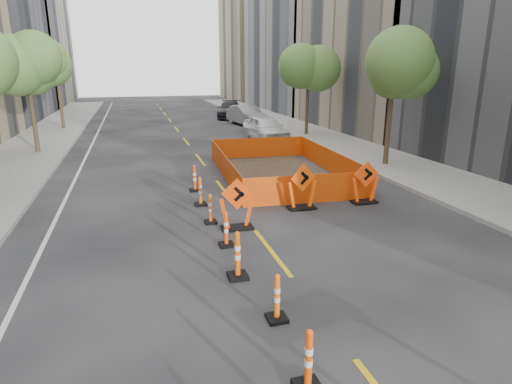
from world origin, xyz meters
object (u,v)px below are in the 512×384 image
object	(u,v)px
channelizer_6	(210,209)
chevron_sign_left	(237,204)
channelizer_4	(238,255)
chevron_sign_right	(365,182)
channelizer_8	(195,178)
parked_car_far	(230,110)
parked_car_near	(266,128)
channelizer_3	(277,297)
channelizer_7	(200,191)
chevron_sign_center	(302,187)
channelizer_5	(226,229)
channelizer_2	(309,360)
parked_car_mid	(247,115)

from	to	relation	value
channelizer_6	chevron_sign_left	bearing A→B (deg)	-46.13
channelizer_4	chevron_sign_right	world-z (taller)	chevron_sign_right
channelizer_8	parked_car_far	xyz separation A→B (m)	(6.84, 24.41, 0.26)
channelizer_6	parked_car_near	bearing A→B (deg)	66.56
channelizer_4	channelizer_6	xyz separation A→B (m)	(0.04, 3.71, -0.10)
parked_car_near	parked_car_far	size ratio (longest dim) A/B	0.90
parked_car_far	channelizer_3	bearing A→B (deg)	-85.60
channelizer_7	chevron_sign_center	world-z (taller)	chevron_sign_center
channelizer_5	chevron_sign_right	xyz separation A→B (m)	(5.50, 2.40, 0.28)
channelizer_2	parked_car_near	world-z (taller)	parked_car_near
channelizer_4	chevron_sign_right	xyz separation A→B (m)	(5.63, 4.25, 0.19)
channelizer_6	channelizer_8	distance (m)	3.71
channelizer_3	chevron_sign_right	xyz separation A→B (m)	(5.32, 6.11, 0.28)
channelizer_8	parked_car_far	world-z (taller)	parked_car_far
channelizer_5	chevron_sign_center	xyz separation A→B (m)	(3.12, 2.39, 0.30)
channelizer_2	chevron_sign_right	bearing A→B (deg)	55.55
chevron_sign_center	parked_car_far	bearing A→B (deg)	71.16
channelizer_3	parked_car_far	size ratio (longest dim) A/B	0.18
channelizer_7	channelizer_3	bearing A→B (deg)	-87.72
channelizer_2	chevron_sign_right	xyz separation A→B (m)	(5.46, 7.96, 0.25)
channelizer_5	chevron_sign_left	world-z (taller)	chevron_sign_left
channelizer_3	channelizer_5	size ratio (longest dim) A/B	0.99
channelizer_4	channelizer_8	world-z (taller)	channelizer_4
chevron_sign_left	chevron_sign_right	world-z (taller)	chevron_sign_left
channelizer_5	channelizer_7	xyz separation A→B (m)	(-0.12, 3.71, 0.03)
parked_car_near	parked_car_mid	bearing A→B (deg)	80.23
chevron_sign_left	parked_car_mid	world-z (taller)	parked_car_mid
chevron_sign_right	parked_car_far	bearing A→B (deg)	93.36
channelizer_7	parked_car_mid	world-z (taller)	parked_car_mid
channelizer_2	channelizer_6	size ratio (longest dim) A/B	1.10
channelizer_8	chevron_sign_right	xyz separation A→B (m)	(5.55, -3.16, 0.24)
channelizer_7	parked_car_near	world-z (taller)	parked_car_near
channelizer_5	parked_car_mid	xyz separation A→B (m)	(6.96, 24.22, 0.33)
channelizer_3	parked_car_near	size ratio (longest dim) A/B	0.20
channelizer_4	parked_car_near	distance (m)	19.09
parked_car_near	channelizer_2	bearing A→B (deg)	-109.38
parked_car_near	channelizer_5	bearing A→B (deg)	-114.47
channelizer_2	channelizer_7	xyz separation A→B (m)	(-0.15, 9.27, -0.00)
channelizer_5	parked_car_near	size ratio (longest dim) A/B	0.20
chevron_sign_right	parked_car_mid	xyz separation A→B (m)	(1.46, 21.82, 0.06)
parked_car_far	channelizer_6	bearing A→B (deg)	-88.25
channelizer_2	chevron_sign_left	size ratio (longest dim) A/B	0.66
channelizer_7	parked_car_far	world-z (taller)	parked_car_far
channelizer_3	parked_car_far	distance (m)	34.33
channelizer_2	parked_car_mid	xyz separation A→B (m)	(6.93, 29.79, 0.30)
channelizer_8	parked_car_mid	xyz separation A→B (m)	(7.01, 18.66, 0.30)
channelizer_4	chevron_sign_center	size ratio (longest dim) A/B	0.72
channelizer_3	chevron_sign_center	world-z (taller)	chevron_sign_center
chevron_sign_right	channelizer_5	bearing A→B (deg)	-150.39
channelizer_6	chevron_sign_center	distance (m)	3.28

